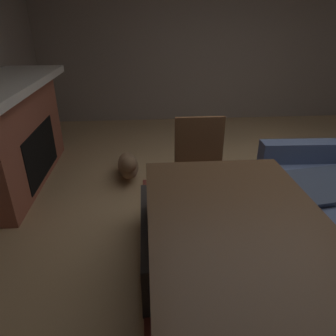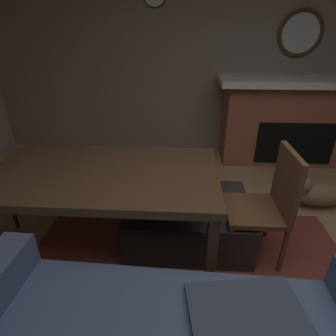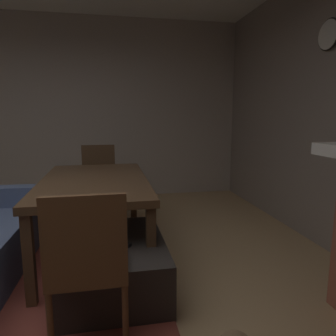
{
  "view_description": "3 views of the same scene",
  "coord_description": "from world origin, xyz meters",
  "px_view_note": "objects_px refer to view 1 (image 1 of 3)",
  "views": [
    {
      "loc": [
        2.25,
        -1.21,
        1.7
      ],
      "look_at": [
        0.63,
        -1.08,
        0.9
      ],
      "focal_mm": 32.62,
      "sensor_mm": 36.0,
      "label": 1
    },
    {
      "loc": [
        0.48,
        1.04,
        1.68
      ],
      "look_at": [
        0.62,
        -1.25,
        0.51
      ],
      "focal_mm": 28.98,
      "sensor_mm": 36.0,
      "label": 2
    },
    {
      "loc": [
        -1.88,
        -0.86,
        1.33
      ],
      "look_at": [
        0.32,
        -1.29,
        0.95
      ],
      "focal_mm": 33.48,
      "sensor_mm": 36.0,
      "label": 3
    }
  ],
  "objects_px": {
    "ottoman_coffee_table": "(192,238)",
    "dining_chair_west": "(200,165)",
    "dining_table": "(245,246)",
    "tv_remote": "(185,208)",
    "small_dog": "(128,165)",
    "fireplace": "(10,134)"
  },
  "relations": [
    {
      "from": "small_dog",
      "to": "dining_chair_west",
      "type": "bearing_deg",
      "value": 42.5
    },
    {
      "from": "ottoman_coffee_table",
      "to": "dining_table",
      "type": "xyz_separation_m",
      "value": [
        0.65,
        0.15,
        0.47
      ]
    },
    {
      "from": "ottoman_coffee_table",
      "to": "tv_remote",
      "type": "distance_m",
      "value": 0.24
    },
    {
      "from": "dining_chair_west",
      "to": "small_dog",
      "type": "distance_m",
      "value": 1.07
    },
    {
      "from": "tv_remote",
      "to": "dining_chair_west",
      "type": "bearing_deg",
      "value": -177.3
    },
    {
      "from": "fireplace",
      "to": "dining_table",
      "type": "relative_size",
      "value": 1.2
    },
    {
      "from": "small_dog",
      "to": "tv_remote",
      "type": "bearing_deg",
      "value": 21.54
    },
    {
      "from": "fireplace",
      "to": "ottoman_coffee_table",
      "type": "distance_m",
      "value": 2.3
    },
    {
      "from": "ottoman_coffee_table",
      "to": "fireplace",
      "type": "bearing_deg",
      "value": -128.37
    },
    {
      "from": "ottoman_coffee_table",
      "to": "dining_chair_west",
      "type": "distance_m",
      "value": 0.7
    },
    {
      "from": "dining_table",
      "to": "small_dog",
      "type": "relative_size",
      "value": 2.84
    },
    {
      "from": "tv_remote",
      "to": "dining_chair_west",
      "type": "relative_size",
      "value": 0.17
    },
    {
      "from": "dining_chair_west",
      "to": "fireplace",
      "type": "bearing_deg",
      "value": -112.75
    },
    {
      "from": "tv_remote",
      "to": "dining_table",
      "type": "xyz_separation_m",
      "value": [
        0.76,
        0.2,
        0.27
      ]
    },
    {
      "from": "fireplace",
      "to": "small_dog",
      "type": "relative_size",
      "value": 3.4
    },
    {
      "from": "ottoman_coffee_table",
      "to": "dining_table",
      "type": "bearing_deg",
      "value": 13.26
    },
    {
      "from": "fireplace",
      "to": "dining_chair_west",
      "type": "bearing_deg",
      "value": 67.25
    },
    {
      "from": "dining_table",
      "to": "dining_chair_west",
      "type": "xyz_separation_m",
      "value": [
        -1.25,
        -0.0,
        -0.14
      ]
    },
    {
      "from": "ottoman_coffee_table",
      "to": "dining_chair_west",
      "type": "height_order",
      "value": "dining_chair_west"
    },
    {
      "from": "fireplace",
      "to": "small_dog",
      "type": "xyz_separation_m",
      "value": [
        0.06,
        1.24,
        -0.39
      ]
    },
    {
      "from": "tv_remote",
      "to": "dining_table",
      "type": "distance_m",
      "value": 0.84
    },
    {
      "from": "tv_remote",
      "to": "ottoman_coffee_table",
      "type": "bearing_deg",
      "value": 47.59
    }
  ]
}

